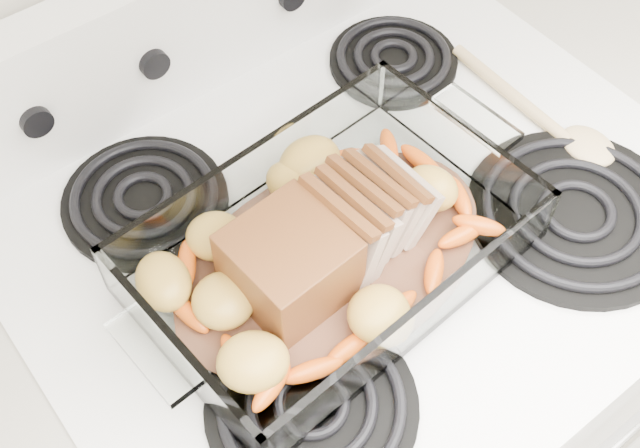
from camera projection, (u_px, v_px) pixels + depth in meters
electric_range at (347, 376)px, 1.29m from camera, size 0.78×0.70×1.12m
counter_right at (616, 185)px, 1.54m from camera, size 0.58×0.68×0.93m
baking_dish at (331, 251)px, 0.86m from camera, size 0.40×0.27×0.08m
pork_roast at (315, 246)px, 0.82m from camera, size 0.23×0.11×0.09m
roast_vegetables at (306, 224)px, 0.86m from camera, size 0.39×0.21×0.05m
wooden_spoon at (554, 123)px, 0.99m from camera, size 0.06×0.26×0.02m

